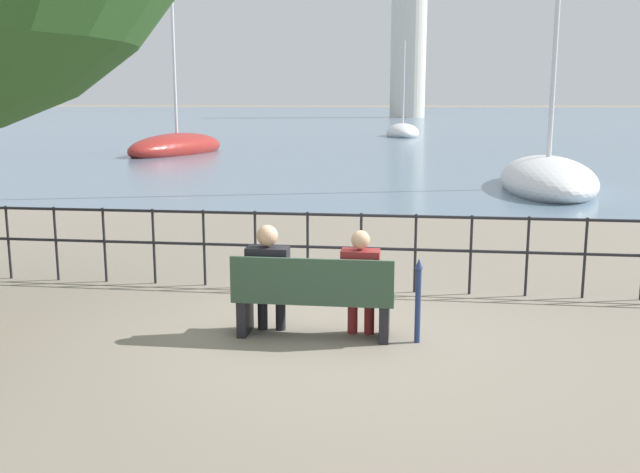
# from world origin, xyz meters

# --- Properties ---
(ground_plane) EXTENTS (1000.00, 1000.00, 0.00)m
(ground_plane) POSITION_xyz_m (0.00, 0.00, 0.00)
(ground_plane) COLOR gray
(harbor_water) EXTENTS (600.00, 300.00, 0.01)m
(harbor_water) POSITION_xyz_m (0.00, 158.28, 0.00)
(harbor_water) COLOR slate
(harbor_water) RESTS_ON ground_plane
(park_bench) EXTENTS (1.72, 0.45, 0.90)m
(park_bench) POSITION_xyz_m (0.00, -0.06, 0.43)
(park_bench) COLOR #334C38
(park_bench) RESTS_ON ground_plane
(seated_person_left) EXTENTS (0.45, 0.35, 1.21)m
(seated_person_left) POSITION_xyz_m (-0.50, 0.01, 0.67)
(seated_person_left) COLOR black
(seated_person_left) RESTS_ON ground_plane
(seated_person_right) EXTENTS (0.40, 0.35, 1.18)m
(seated_person_right) POSITION_xyz_m (0.50, 0.02, 0.65)
(seated_person_right) COLOR maroon
(seated_person_right) RESTS_ON ground_plane
(promenade_railing) EXTENTS (12.23, 0.04, 1.05)m
(promenade_railing) POSITION_xyz_m (-0.00, 1.95, 0.69)
(promenade_railing) COLOR black
(promenade_railing) RESTS_ON ground_plane
(closed_umbrella) EXTENTS (0.09, 0.09, 0.90)m
(closed_umbrella) POSITION_xyz_m (1.11, -0.07, 0.50)
(closed_umbrella) COLOR navy
(closed_umbrella) RESTS_ON ground_plane
(sailboat_1) EXTENTS (2.99, 7.19, 11.75)m
(sailboat_1) POSITION_xyz_m (4.87, 13.92, 0.32)
(sailboat_1) COLOR white
(sailboat_1) RESTS_ON ground_plane
(sailboat_2) EXTENTS (2.85, 6.01, 7.13)m
(sailboat_2) POSITION_xyz_m (0.15, 45.11, 0.29)
(sailboat_2) COLOR white
(sailboat_2) RESTS_ON ground_plane
(sailboat_3) EXTENTS (4.03, 7.48, 12.13)m
(sailboat_3) POSITION_xyz_m (-10.35, 26.09, 0.34)
(sailboat_3) COLOR maroon
(sailboat_3) RESTS_ON ground_plane
(harbor_lighthouse) EXTENTS (5.46, 5.46, 24.84)m
(harbor_lighthouse) POSITION_xyz_m (-0.29, 107.24, 11.56)
(harbor_lighthouse) COLOR silver
(harbor_lighthouse) RESTS_ON ground_plane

